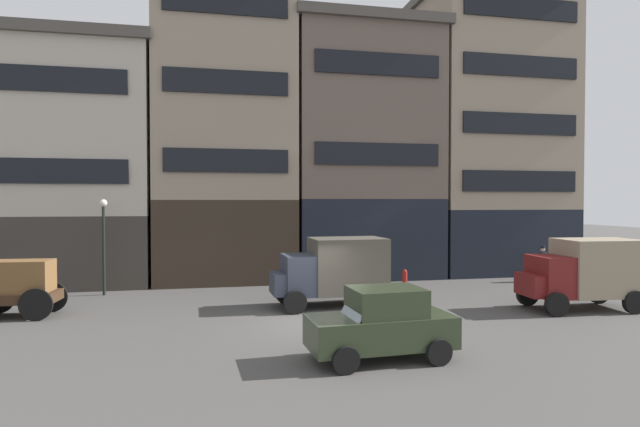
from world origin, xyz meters
The scene contains 12 objects.
ground_plane centered at (0.00, 0.00, 0.00)m, with size 120.00×120.00×0.00m, color #4C4947.
building_far_left centered at (-11.32, 11.02, 5.95)m, with size 10.17×7.13×11.83m.
building_center_left centered at (-2.92, 11.02, 7.81)m, with size 7.33×7.13×15.54m.
building_center_right centered at (4.43, 11.02, 6.80)m, with size 8.08×7.13×13.52m.
building_far_right centered at (12.26, 11.02, 8.11)m, with size 8.29×7.13×16.13m.
cargo_wagon centered at (-10.32, 2.95, 1.15)m, with size 2.99×1.69×1.98m.
delivery_truck_near centered at (0.93, 2.46, 1.42)m, with size 4.41×2.27×2.62m.
delivery_truck_far centered at (9.93, 0.04, 1.42)m, with size 4.45×2.37×2.62m.
sedan_light centered at (0.65, -4.15, 0.91)m, with size 3.79×2.04×1.83m.
pedestrian_officer centered at (12.66, 6.28, 0.98)m, with size 0.51×0.51×1.79m.
streetlamp_curbside centered at (-8.16, 6.76, 2.67)m, with size 0.32×0.32×4.12m.
fire_hydrant_curbside centered at (5.25, 6.09, 0.43)m, with size 0.24×0.24×0.83m.
Camera 1 is at (-3.53, -16.49, 4.05)m, focal length 28.66 mm.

